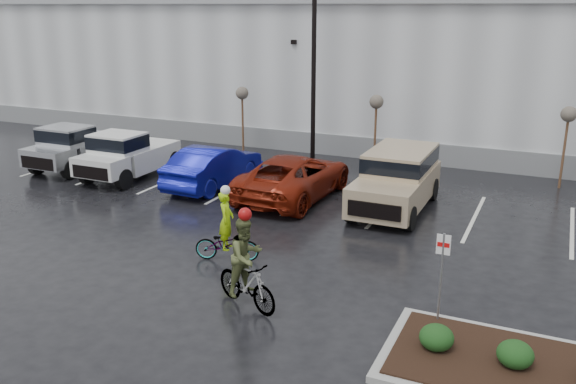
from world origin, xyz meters
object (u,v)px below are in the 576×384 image
at_px(pickup_silver, 82,145).
at_px(cyclist_olive, 246,272).
at_px(sapling_east, 568,119).
at_px(cyclist_hivis, 227,237).
at_px(pickup_white, 133,153).
at_px(suv_tan, 396,181).
at_px(sapling_west, 242,97).
at_px(car_blue, 214,166).
at_px(car_red, 294,176).
at_px(sapling_mid, 376,106).
at_px(lamppost, 314,34).
at_px(fire_lane_sign, 442,268).

xyz_separation_m(pickup_silver, cyclist_olive, (12.74, -8.62, -0.09)).
xyz_separation_m(sapling_east, cyclist_hivis, (-8.29, -11.50, -2.05)).
bearing_deg(pickup_white, suv_tan, 0.39).
distance_m(sapling_west, car_blue, 5.89).
height_order(pickup_silver, car_red, pickup_silver).
bearing_deg(pickup_white, sapling_west, 67.03).
xyz_separation_m(sapling_west, pickup_silver, (-5.23, -5.10, -1.75)).
distance_m(sapling_mid, pickup_silver, 12.91).
bearing_deg(lamppost, sapling_east, 5.71).
bearing_deg(fire_lane_sign, sapling_east, 80.25).
height_order(sapling_east, car_red, sapling_east).
xyz_separation_m(sapling_east, fire_lane_sign, (-2.20, -12.80, -1.32)).
distance_m(sapling_mid, fire_lane_sign, 13.92).
relative_size(sapling_west, pickup_white, 0.62).
xyz_separation_m(sapling_east, pickup_white, (-16.27, -5.36, -1.75)).
bearing_deg(pickup_silver, car_blue, -1.95).
xyz_separation_m(lamppost, fire_lane_sign, (7.80, -11.80, -4.28)).
height_order(car_red, suv_tan, suv_tan).
bearing_deg(suv_tan, sapling_west, 149.08).
relative_size(fire_lane_sign, car_red, 0.38).
bearing_deg(pickup_white, car_blue, 0.38).
height_order(lamppost, pickup_silver, lamppost).
distance_m(fire_lane_sign, cyclist_olive, 4.41).
bearing_deg(car_red, suv_tan, -176.42).
bearing_deg(lamppost, sapling_west, 165.96).
bearing_deg(fire_lane_sign, car_blue, 143.84).
bearing_deg(pickup_silver, cyclist_hivis, -30.32).
bearing_deg(pickup_silver, car_red, -1.58).
xyz_separation_m(lamppost, pickup_silver, (-9.23, -4.10, -4.71)).
height_order(sapling_west, cyclist_olive, sapling_west).
bearing_deg(lamppost, car_blue, -119.14).
bearing_deg(pickup_white, car_red, -0.19).
bearing_deg(lamppost, pickup_silver, -156.03).
relative_size(sapling_east, suv_tan, 0.63).
xyz_separation_m(sapling_mid, car_red, (-1.45, -5.38, -1.92)).
xyz_separation_m(fire_lane_sign, car_blue, (-10.22, 7.47, -0.60)).
distance_m(lamppost, fire_lane_sign, 14.78).
bearing_deg(suv_tan, pickup_white, -179.61).
height_order(lamppost, car_blue, lamppost).
relative_size(fire_lane_sign, car_blue, 0.45).
distance_m(suv_tan, cyclist_hivis, 6.96).
xyz_separation_m(fire_lane_sign, car_red, (-6.75, 7.42, -0.60)).
distance_m(pickup_silver, suv_tan, 14.05).
distance_m(suv_tan, cyclist_olive, 8.54).
distance_m(car_red, suv_tan, 3.78).
xyz_separation_m(pickup_silver, cyclist_hivis, (10.94, -6.40, -0.30)).
bearing_deg(lamppost, car_red, -76.51).
bearing_deg(cyclist_olive, pickup_white, 70.91).
distance_m(sapling_west, sapling_mid, 6.50).
xyz_separation_m(car_blue, cyclist_olive, (5.93, -8.39, 0.08)).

